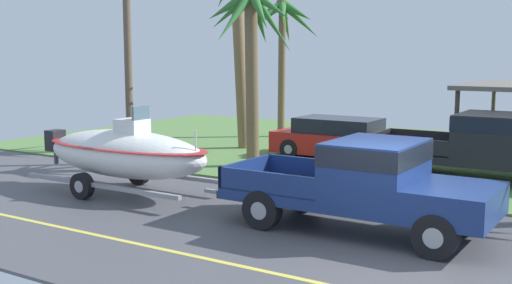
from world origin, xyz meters
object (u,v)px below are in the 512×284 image
Objects in this scene: boat_on_trailer at (125,153)px; parked_pickup_background at (490,144)px; pickup_truck_towing at (373,182)px; palm_tree_near_right at (239,8)px; utility_pole at (128,39)px; palm_tree_near_left at (282,28)px; parked_sedan_near at (343,139)px; palm_tree_far_left at (251,30)px.

boat_on_trailer is 1.03× the size of parked_pickup_background.
parked_pickup_background is (0.82, 6.31, 0.02)m from pickup_truck_towing.
boat_on_trailer is at bearing -77.96° from palm_tree_near_right.
utility_pole reaches higher than palm_tree_near_right.
boat_on_trailer is 9.73m from parked_pickup_background.
parked_pickup_background is 1.04× the size of palm_tree_near_left.
parked_pickup_background is 1.24× the size of parked_sedan_near.
parked_pickup_background is 11.18m from palm_tree_near_left.
palm_tree_near_right is 4.63m from utility_pole.
boat_on_trailer is 11.97m from palm_tree_near_left.
parked_sedan_near is 6.95m from palm_tree_near_left.
utility_pole is at bearing 131.77° from boat_on_trailer.
palm_tree_near_right reaches higher than boat_on_trailer.
parked_pickup_background is at bearing 82.63° from pickup_truck_towing.
parked_pickup_background is 0.79× the size of utility_pole.
boat_on_trailer is 0.88× the size of palm_tree_near_right.
pickup_truck_towing is 8.66m from parked_sedan_near.
palm_tree_near_right is (-1.61, 7.55, 4.05)m from boat_on_trailer.
palm_tree_far_left is at bearing -121.93° from parked_sedan_near.
palm_tree_near_right reaches higher than parked_pickup_background.
pickup_truck_towing is 0.73× the size of utility_pole.
utility_pole is (-1.30, -4.30, -1.15)m from palm_tree_near_right.
palm_tree_near_left is at bearing 112.36° from palm_tree_far_left.
utility_pole is (-5.39, -4.35, 3.26)m from parked_sedan_near.
parked_sedan_near is (-4.11, 7.61, -0.35)m from pickup_truck_towing.
palm_tree_near_right is at bearing -84.19° from palm_tree_near_left.
palm_tree_far_left is at bearing 81.68° from boat_on_trailer.
palm_tree_far_left is (-5.89, 4.75, 3.17)m from pickup_truck_towing.
palm_tree_near_left is at bearing 140.61° from parked_sedan_near.
utility_pole is at bearing -163.50° from parked_pickup_background.
parked_sedan_near is at bearing 165.27° from parked_pickup_background.
utility_pole reaches higher than palm_tree_near_left.
palm_tree_far_left reaches higher than boat_on_trailer.
palm_tree_near_left is 0.76× the size of utility_pole.
pickup_truck_towing is 6.37m from parked_pickup_background.
utility_pole is (-3.61, -1.49, -0.26)m from palm_tree_far_left.
parked_sedan_near is 0.86× the size of palm_tree_far_left.
parked_sedan_near is at bearing 118.39° from pickup_truck_towing.
pickup_truck_towing is at bearing -18.93° from utility_pole.
boat_on_trailer is at bearing -98.32° from palm_tree_far_left.
pickup_truck_towing is 10.46m from utility_pole.
boat_on_trailer reaches higher than parked_pickup_background.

